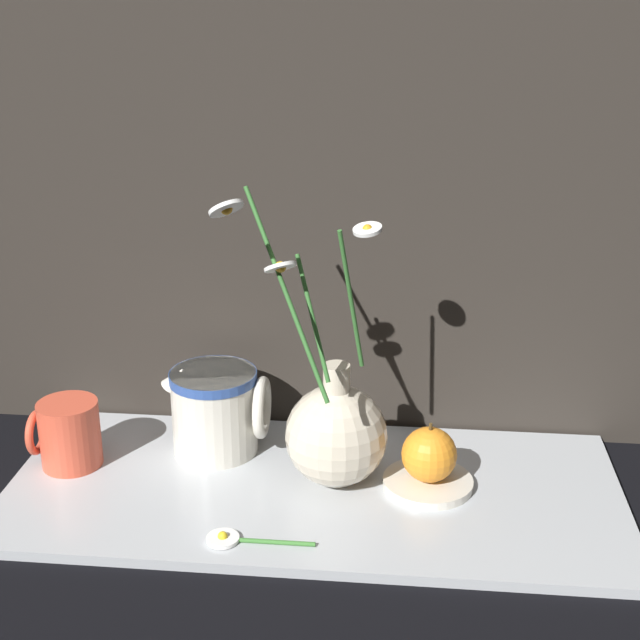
% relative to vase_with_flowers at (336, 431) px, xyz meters
% --- Properties ---
extents(ground_plane, '(6.00, 6.00, 0.00)m').
position_rel_vase_with_flowers_xyz_m(ground_plane, '(-0.02, -0.01, -0.08)').
color(ground_plane, black).
extents(shelf, '(0.73, 0.32, 0.01)m').
position_rel_vase_with_flowers_xyz_m(shelf, '(-0.02, -0.01, -0.07)').
color(shelf, '#B2B7BC').
rests_on(shelf, ground_plane).
extents(backdrop_wall, '(1.23, 0.02, 1.10)m').
position_rel_vase_with_flowers_xyz_m(backdrop_wall, '(-0.02, 0.16, 0.47)').
color(backdrop_wall, '#2D2823').
rests_on(backdrop_wall, ground_plane).
extents(vase_with_flowers, '(0.19, 0.18, 0.37)m').
position_rel_vase_with_flowers_xyz_m(vase_with_flowers, '(0.00, 0.00, 0.00)').
color(vase_with_flowers, beige).
rests_on(vase_with_flowers, shelf).
extents(yellow_mug, '(0.08, 0.07, 0.08)m').
position_rel_vase_with_flowers_xyz_m(yellow_mug, '(-0.33, 0.01, -0.02)').
color(yellow_mug, '#DB5138').
rests_on(yellow_mug, shelf).
extents(ceramic_pitcher, '(0.13, 0.11, 0.12)m').
position_rel_vase_with_flowers_xyz_m(ceramic_pitcher, '(-0.16, 0.06, -0.01)').
color(ceramic_pitcher, beige).
rests_on(ceramic_pitcher, shelf).
extents(saucer_plate, '(0.11, 0.11, 0.01)m').
position_rel_vase_with_flowers_xyz_m(saucer_plate, '(0.11, -0.00, -0.06)').
color(saucer_plate, silver).
rests_on(saucer_plate, shelf).
extents(orange_fruit, '(0.07, 0.07, 0.07)m').
position_rel_vase_with_flowers_xyz_m(orange_fruit, '(0.11, -0.00, -0.02)').
color(orange_fruit, orange).
rests_on(orange_fruit, saucer_plate).
extents(loose_daisy, '(0.12, 0.04, 0.01)m').
position_rel_vase_with_flowers_xyz_m(loose_daisy, '(-0.10, -0.14, -0.06)').
color(loose_daisy, '#3D7A33').
rests_on(loose_daisy, shelf).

